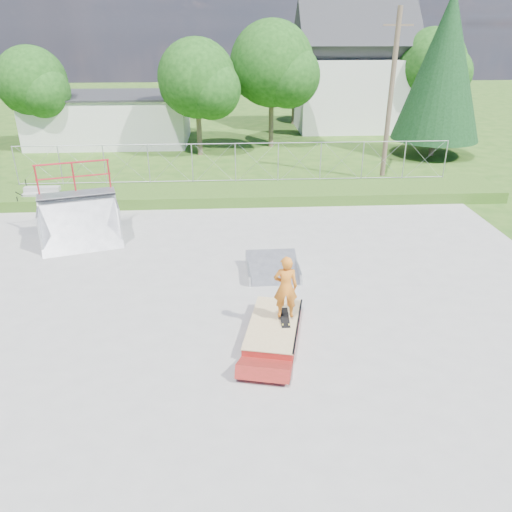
{
  "coord_description": "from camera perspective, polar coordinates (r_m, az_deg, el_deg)",
  "views": [
    {
      "loc": [
        -0.41,
        -12.36,
        7.25
      ],
      "look_at": [
        0.38,
        0.8,
        1.1
      ],
      "focal_mm": 35.0,
      "sensor_mm": 36.0,
      "label": 1
    }
  ],
  "objects": [
    {
      "name": "tree_center",
      "position": [
        32.42,
        2.39,
        20.74
      ],
      "size": [
        5.44,
        5.12,
        7.6
      ],
      "color": "brown",
      "rests_on": "ground"
    },
    {
      "name": "tree_back_mid",
      "position": [
        40.77,
        4.79,
        19.84
      ],
      "size": [
        4.08,
        3.84,
        5.7
      ],
      "color": "brown",
      "rests_on": "ground"
    },
    {
      "name": "grass_berm",
      "position": [
        22.96,
        -2.27,
        7.23
      ],
      "size": [
        24.0,
        3.0,
        0.5
      ],
      "primitive_type": "cube",
      "color": "#274F16",
      "rests_on": "ground"
    },
    {
      "name": "grind_box",
      "position": [
        12.86,
        2.05,
        -8.32
      ],
      "size": [
        1.75,
        2.75,
        0.38
      ],
      "rotation": [
        0.0,
        0.0,
        -0.22
      ],
      "color": "maroon",
      "rests_on": "concrete_pad"
    },
    {
      "name": "utility_pole",
      "position": [
        25.82,
        15.11,
        16.97
      ],
      "size": [
        0.24,
        0.24,
        8.0
      ],
      "primitive_type": "cylinder",
      "color": "brown",
      "rests_on": "ground"
    },
    {
      "name": "flat_bank_ramp",
      "position": [
        15.75,
        1.92,
        -1.4
      ],
      "size": [
        1.65,
        1.76,
        0.5
      ],
      "primitive_type": null,
      "rotation": [
        0.0,
        0.0,
        0.02
      ],
      "color": "gray",
      "rests_on": "concrete_pad"
    },
    {
      "name": "tree_right_far",
      "position": [
        39.14,
        19.8,
        19.69
      ],
      "size": [
        5.1,
        4.8,
        7.12
      ],
      "color": "brown",
      "rests_on": "ground"
    },
    {
      "name": "skateboard",
      "position": [
        12.87,
        3.29,
        -7.1
      ],
      "size": [
        0.23,
        0.8,
        0.13
      ],
      "primitive_type": "cube",
      "rotation": [
        0.14,
        0.0,
        -0.01
      ],
      "color": "black",
      "rests_on": "grind_box"
    },
    {
      "name": "tree_left_near",
      "position": [
        30.37,
        -6.3,
        19.18
      ],
      "size": [
        4.76,
        4.48,
        6.65
      ],
      "color": "brown",
      "rests_on": "ground"
    },
    {
      "name": "quarter_pipe",
      "position": [
        18.81,
        -19.69,
        5.26
      ],
      "size": [
        3.25,
        2.97,
        2.72
      ],
      "primitive_type": null,
      "rotation": [
        0.0,
        0.0,
        0.28
      ],
      "color": "gray",
      "rests_on": "concrete_pad"
    },
    {
      "name": "gable_house",
      "position": [
        39.64,
        10.96,
        19.65
      ],
      "size": [
        8.4,
        6.08,
        8.94
      ],
      "color": "silver",
      "rests_on": "ground"
    },
    {
      "name": "skater",
      "position": [
        12.45,
        3.39,
        -3.86
      ],
      "size": [
        0.62,
        0.42,
        1.66
      ],
      "primitive_type": "imported",
      "rotation": [
        0.0,
        0.0,
        3.1
      ],
      "color": "orange",
      "rests_on": "grind_box"
    },
    {
      "name": "chain_link_fence",
      "position": [
        23.6,
        -2.37,
        10.63
      ],
      "size": [
        20.0,
        0.06,
        1.8
      ],
      "primitive_type": null,
      "color": "#9C9EA6",
      "rests_on": "grass_berm"
    },
    {
      "name": "tree_left_far",
      "position": [
        34.31,
        -23.92,
        17.47
      ],
      "size": [
        4.42,
        4.16,
        6.18
      ],
      "color": "brown",
      "rests_on": "ground"
    },
    {
      "name": "utility_building_flat",
      "position": [
        35.65,
        -16.23,
        14.78
      ],
      "size": [
        10.0,
        6.0,
        3.0
      ],
      "primitive_type": "cube",
      "color": "silver",
      "rests_on": "ground"
    },
    {
      "name": "concrete_pad",
      "position": [
        14.32,
        -1.33,
        -5.32
      ],
      "size": [
        20.0,
        16.0,
        0.04
      ],
      "primitive_type": "cube",
      "color": "gray",
      "rests_on": "ground"
    },
    {
      "name": "concrete_stairs",
      "position": [
        23.58,
        -23.47,
        6.02
      ],
      "size": [
        1.5,
        1.6,
        0.8
      ],
      "primitive_type": null,
      "color": "gray",
      "rests_on": "ground"
    },
    {
      "name": "conifer_tree",
      "position": [
        31.95,
        20.68,
        19.58
      ],
      "size": [
        5.04,
        5.04,
        9.1
      ],
      "color": "brown",
      "rests_on": "ground"
    },
    {
      "name": "ground",
      "position": [
        14.33,
        -1.33,
        -5.39
      ],
      "size": [
        120.0,
        120.0,
        0.0
      ],
      "primitive_type": "plane",
      "color": "#274F16",
      "rests_on": "ground"
    }
  ]
}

